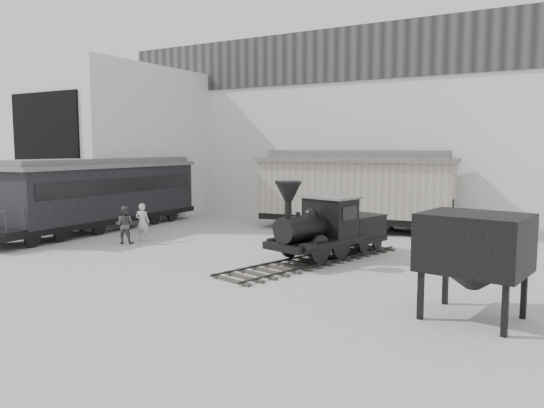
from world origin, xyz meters
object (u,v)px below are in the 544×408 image
Objects in this scene: boxcar at (355,188)px; coal_hopper at (474,251)px; locomotive at (325,231)px; visitor_b at (125,225)px; passenger_coach at (104,193)px; visitor_a at (142,222)px.

coal_hopper is at bearing -63.82° from boxcar.
visitor_b is (-9.21, -1.29, -0.27)m from locomotive.
passenger_coach is (-13.09, 1.15, 0.79)m from locomotive.
boxcar is at bearing -153.90° from visitor_a.
coal_hopper is at bearing 142.30° from visitor_a.
boxcar is at bearing -155.73° from visitor_b.
passenger_coach is 20.04m from coal_hopper.
locomotive is 0.84× the size of boxcar.
boxcar reaches higher than visitor_a.
visitor_a is (-7.19, -8.07, -1.30)m from boxcar.
boxcar is 10.89m from visitor_a.
visitor_b is (-0.29, -0.83, -0.03)m from visitor_a.
boxcar reaches higher than coal_hopper.
passenger_coach reaches higher than coal_hopper.
boxcar is at bearing 28.30° from passenger_coach.
passenger_coach is at bearing -43.29° from visitor_a.
visitor_a is 1.03× the size of visitor_b.
locomotive is at bearing 151.77° from coal_hopper.
locomotive is at bearing -6.40° from passenger_coach.
boxcar is at bearing 131.53° from coal_hopper.
visitor_b is at bearing -136.49° from boxcar.
visitor_a is 0.88m from visitor_b.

